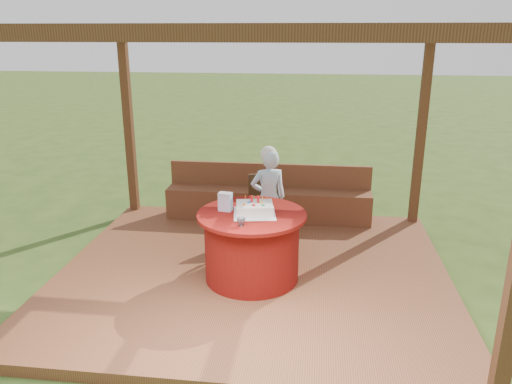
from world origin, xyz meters
TOP-DOWN VIEW (x-y plane):
  - ground at (0.00, 0.00)m, footprint 60.00×60.00m
  - deck at (0.00, 0.00)m, footprint 4.50×4.00m
  - pergola at (0.00, 0.00)m, footprint 4.50×4.00m
  - bench at (0.00, 1.72)m, footprint 3.00×0.42m
  - table at (0.01, -0.20)m, footprint 1.20×1.20m
  - chair at (0.04, 0.94)m, footprint 0.52×0.52m
  - elderly_woman at (0.10, 0.76)m, footprint 0.54×0.45m
  - birthday_cake at (0.04, -0.21)m, footprint 0.51×0.51m
  - gift_bag at (-0.29, -0.14)m, footprint 0.16×0.11m
  - drinking_glass at (-0.05, -0.57)m, footprint 0.11×0.11m

SIDE VIEW (x-z plane):
  - ground at x=0.00m, z-range 0.00..0.00m
  - deck at x=0.00m, z-range 0.00..0.12m
  - bench at x=0.00m, z-range -0.02..0.79m
  - table at x=0.01m, z-range 0.13..0.91m
  - chair at x=0.04m, z-range 0.17..1.05m
  - elderly_woman at x=0.10m, z-range 0.13..1.44m
  - drinking_glass at x=-0.05m, z-range 0.90..0.98m
  - birthday_cake at x=0.04m, z-range 0.86..1.06m
  - gift_bag at x=-0.29m, z-range 0.90..1.11m
  - pergola at x=0.00m, z-range 1.05..3.77m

